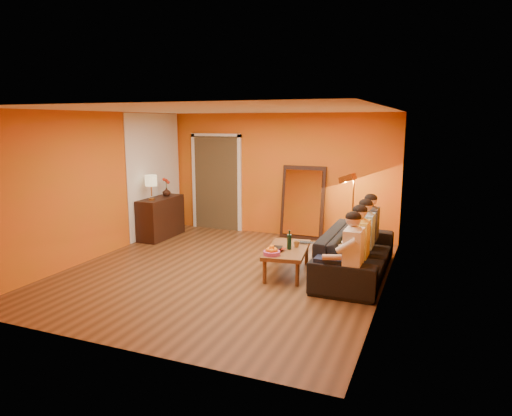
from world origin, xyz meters
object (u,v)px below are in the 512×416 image
at_px(table_lamp, 151,188).
at_px(person_far_right, 370,229).
at_px(coffee_table, 287,261).
at_px(tumbler, 297,244).
at_px(wine_bottle, 289,240).
at_px(sofa, 356,253).
at_px(dog, 341,265).
at_px(floor_lamp, 353,214).
at_px(person_mid_left, 360,245).
at_px(mirror_frame, 303,202).
at_px(vase, 167,192).
at_px(person_far_left, 353,255).
at_px(sideboard, 161,218).
at_px(laptop, 304,243).
at_px(person_mid_right, 366,237).

bearing_deg(table_lamp, person_far_right, 0.86).
distance_m(coffee_table, tumbler, 0.31).
bearing_deg(wine_bottle, sofa, 22.27).
height_order(person_far_right, tumbler, person_far_right).
relative_size(table_lamp, coffee_table, 0.42).
relative_size(table_lamp, dog, 0.79).
bearing_deg(dog, wine_bottle, 163.24).
bearing_deg(dog, sofa, 77.56).
bearing_deg(dog, floor_lamp, 92.92).
relative_size(person_mid_left, wine_bottle, 3.94).
height_order(mirror_frame, vase, mirror_frame).
relative_size(mirror_frame, person_far_left, 1.25).
bearing_deg(dog, vase, 154.20).
xyz_separation_m(dog, person_far_left, (0.24, -0.38, 0.29)).
relative_size(coffee_table, floor_lamp, 0.85).
distance_m(person_mid_left, tumbler, 1.08).
height_order(person_far_right, wine_bottle, person_far_right).
height_order(dog, wine_bottle, wine_bottle).
relative_size(floor_lamp, vase, 7.92).
xyz_separation_m(sideboard, sofa, (4.24, -0.88, -0.07)).
bearing_deg(table_lamp, dog, -16.27).
bearing_deg(person_far_right, table_lamp, -179.14).
distance_m(floor_lamp, laptop, 1.48).
bearing_deg(sideboard, person_far_left, -23.32).
bearing_deg(person_far_right, wine_bottle, -136.63).
xyz_separation_m(table_lamp, coffee_table, (3.21, -0.94, -0.90)).
xyz_separation_m(table_lamp, wine_bottle, (3.26, -0.99, -0.53)).
distance_m(person_far_left, person_mid_right, 1.10).
bearing_deg(table_lamp, person_mid_right, -6.32).
height_order(tumbler, vase, vase).
bearing_deg(sofa, person_mid_right, -52.43).
relative_size(dog, person_far_right, 0.53).
height_order(person_mid_left, vase, person_mid_left).
height_order(table_lamp, sofa, table_lamp).
xyz_separation_m(table_lamp, person_mid_left, (4.37, -1.03, -0.49)).
distance_m(mirror_frame, person_far_left, 3.36).
relative_size(wine_bottle, vase, 1.71).
bearing_deg(floor_lamp, person_far_right, -42.09).
bearing_deg(sofa, person_mid_left, -163.89).
bearing_deg(laptop, mirror_frame, 104.05).
bearing_deg(person_far_right, dog, -100.51).
height_order(person_mid_right, wine_bottle, person_mid_right).
height_order(mirror_frame, tumbler, mirror_frame).
distance_m(sofa, laptop, 0.86).
height_order(person_far_right, vase, person_far_right).
height_order(sofa, dog, sofa).
height_order(person_mid_left, person_far_right, same).
distance_m(dog, wine_bottle, 0.94).
height_order(sideboard, tumbler, sideboard).
xyz_separation_m(sideboard, wine_bottle, (3.26, -1.29, 0.15)).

